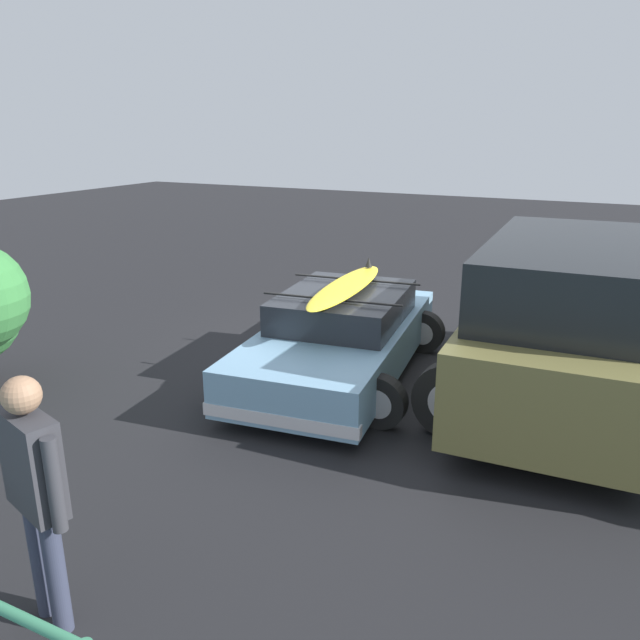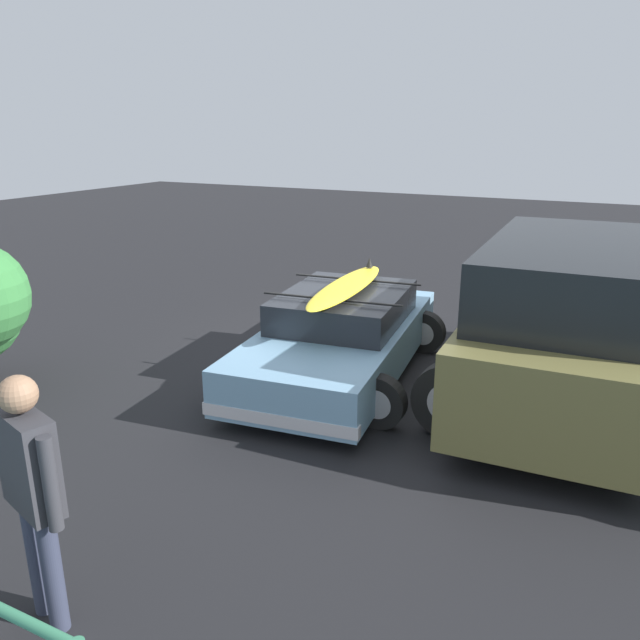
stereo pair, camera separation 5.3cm
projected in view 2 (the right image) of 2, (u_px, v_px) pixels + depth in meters
ground_plane at (346, 362)px, 8.93m from camera, size 44.00×44.00×0.02m
sedan_car at (341, 335)px, 8.31m from camera, size 2.66×4.34×1.41m
suv_car at (563, 323)px, 7.28m from camera, size 2.85×4.69×2.00m
person_bystander at (31, 481)px, 3.96m from camera, size 0.67×0.35×1.80m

